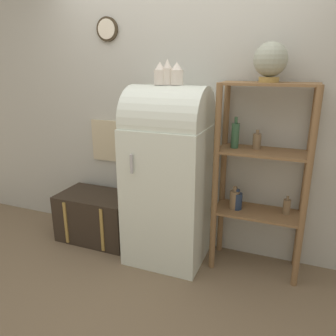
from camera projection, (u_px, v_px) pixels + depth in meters
The scene contains 9 objects.
ground_plane at pixel (158, 268), 2.90m from camera, with size 12.00×12.00×0.00m, color #7A664C.
wall_back at pixel (181, 107), 3.00m from camera, with size 7.00×0.09×2.70m.
refrigerator at pixel (168, 173), 2.87m from camera, with size 0.68×0.65×1.57m.
suitcase_trunk at pixel (97, 216), 3.35m from camera, with size 0.75×0.48×0.48m.
shelf_unit at pixel (260, 169), 2.67m from camera, with size 0.74×0.35×1.60m.
globe at pixel (270, 60), 2.42m from camera, with size 0.25×0.25×0.29m.
vase_left at pixel (160, 74), 2.63m from camera, with size 0.10×0.10×0.18m.
vase_center at pixel (167, 73), 2.62m from camera, with size 0.08×0.08×0.20m.
vase_right at pixel (177, 74), 2.60m from camera, with size 0.10×0.10×0.18m.
Camera 1 is at (1.00, -2.29, 1.72)m, focal length 35.00 mm.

